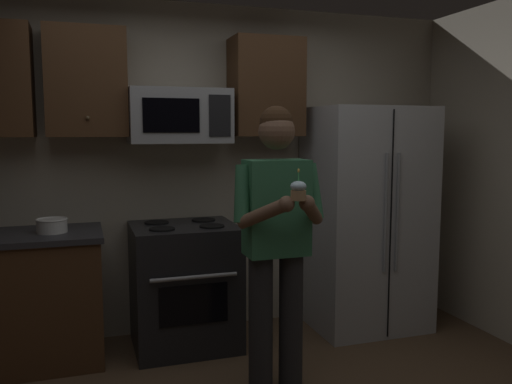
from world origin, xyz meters
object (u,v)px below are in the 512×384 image
object	(u,v)px
cupcake	(298,190)
person	(277,233)
microwave	(179,116)
oven_range	(185,285)
bowl_large_white	(52,225)
refrigerator	(366,218)

from	to	relation	value
cupcake	person	bearing A→B (deg)	90.00
cupcake	microwave	bearing A→B (deg)	107.31
oven_range	cupcake	bearing A→B (deg)	-71.08
microwave	person	world-z (taller)	microwave
bowl_large_white	person	distance (m)	1.58
refrigerator	oven_range	bearing A→B (deg)	178.50
microwave	cupcake	world-z (taller)	microwave
bowl_large_white	person	xyz separation A→B (m)	(1.32, -0.87, 0.02)
microwave	bowl_large_white	distance (m)	1.18
person	cupcake	bearing A→B (deg)	-90.00
oven_range	person	world-z (taller)	person
microwave	person	distance (m)	1.29
oven_range	bowl_large_white	xyz separation A→B (m)	(-0.91, -0.00, 0.51)
bowl_large_white	cupcake	size ratio (longest dim) A/B	1.20
person	cupcake	size ratio (longest dim) A/B	10.13
oven_range	microwave	distance (m)	1.26
person	cupcake	distance (m)	0.44
microwave	bowl_large_white	xyz separation A→B (m)	(-0.91, -0.12, -0.75)
oven_range	cupcake	world-z (taller)	cupcake
refrigerator	person	size ratio (longest dim) A/B	1.02
person	cupcake	world-z (taller)	person
bowl_large_white	refrigerator	bearing A→B (deg)	-0.90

